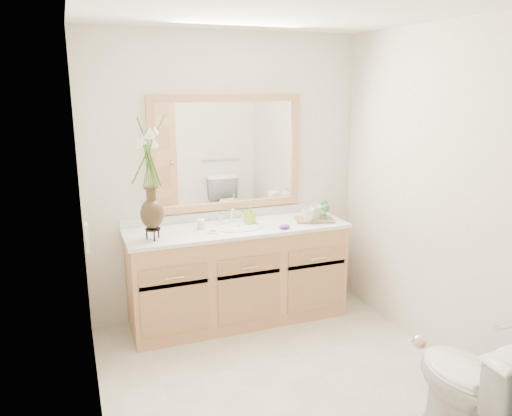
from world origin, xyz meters
name	(u,v)px	position (x,y,z in m)	size (l,w,h in m)	color
floor	(286,382)	(0.00, 0.00, 0.00)	(2.60, 2.60, 0.00)	beige
ceiling	(292,7)	(0.00, 0.00, 2.40)	(2.40, 2.60, 0.02)	white
wall_back	(226,176)	(0.00, 1.30, 1.20)	(2.40, 0.02, 2.40)	silver
wall_front	(428,292)	(0.00, -1.30, 1.20)	(2.40, 0.02, 2.40)	silver
wall_left	(87,232)	(-1.20, 0.00, 1.20)	(0.02, 2.60, 2.40)	silver
wall_right	(444,197)	(1.20, 0.00, 1.20)	(0.02, 2.60, 2.40)	silver
vanity	(238,275)	(0.00, 1.01, 0.40)	(1.80, 0.55, 0.80)	tan
counter	(237,228)	(0.00, 1.01, 0.82)	(1.84, 0.57, 0.03)	silver
sink	(238,233)	(0.00, 1.00, 0.78)	(0.38, 0.34, 0.23)	white
mirror	(227,153)	(0.00, 1.28, 1.41)	(1.32, 0.04, 0.97)	white
switch_plate	(87,232)	(-1.19, 0.76, 0.98)	(0.02, 0.12, 0.12)	white
door	(356,351)	(-0.30, -1.29, 1.00)	(0.80, 0.03, 2.00)	tan
toilet	(473,388)	(0.70, -0.92, 0.37)	(0.42, 0.75, 0.74)	white
flower_vase	(149,164)	(-0.71, 0.91, 1.41)	(0.21, 0.21, 0.85)	black
tumbler	(201,224)	(-0.30, 1.05, 0.87)	(0.06, 0.06, 0.08)	beige
soap_dish	(213,231)	(-0.24, 0.92, 0.84)	(0.09, 0.09, 0.03)	beige
soap_bottle	(250,215)	(0.13, 1.06, 0.90)	(0.06, 0.07, 0.14)	#8EC82F
purple_dish	(285,227)	(0.34, 0.82, 0.85)	(0.09, 0.08, 0.03)	#4C2672
tray	(314,220)	(0.68, 0.95, 0.84)	(0.32, 0.21, 0.02)	brown
mug_left	(308,215)	(0.59, 0.90, 0.90)	(0.11, 0.10, 0.11)	beige
mug_right	(316,212)	(0.71, 0.97, 0.90)	(0.11, 0.11, 0.11)	beige
goblet_front	(326,209)	(0.76, 0.90, 0.94)	(0.06, 0.06, 0.14)	#297D3B
goblet_back	(324,204)	(0.81, 1.03, 0.94)	(0.07, 0.07, 0.15)	#297D3B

